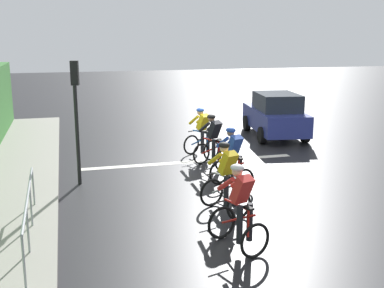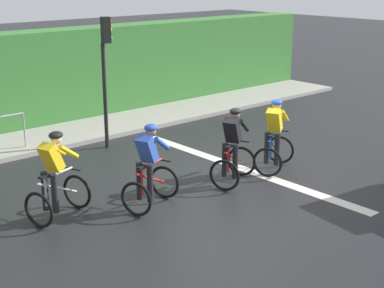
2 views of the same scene
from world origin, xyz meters
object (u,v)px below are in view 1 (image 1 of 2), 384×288
object	(u,v)px
cyclist_lead	(239,209)
cyclist_second	(226,180)
car_navy	(275,115)
traffic_light_near_crossing	(76,103)
cyclist_trailing	(202,134)
pedestrian_railing_kerbside	(29,205)
cyclist_mid	(232,160)
cyclist_fourth	(213,143)

from	to	relation	value
cyclist_lead	cyclist_second	distance (m)	1.87
car_navy	traffic_light_near_crossing	xyz separation A→B (m)	(7.79, 4.36, 1.35)
cyclist_trailing	pedestrian_railing_kerbside	size ratio (longest dim) A/B	0.41
cyclist_mid	car_navy	bearing A→B (deg)	-123.41
cyclist_lead	pedestrian_railing_kerbside	size ratio (longest dim) A/B	0.41
cyclist_lead	cyclist_mid	bearing A→B (deg)	-107.56
pedestrian_railing_kerbside	car_navy	bearing A→B (deg)	-137.48
cyclist_lead	cyclist_second	bearing A→B (deg)	-101.23
cyclist_trailing	car_navy	distance (m)	4.53
cyclist_second	cyclist_fourth	size ratio (longest dim) A/B	1.00
cyclist_fourth	traffic_light_near_crossing	xyz separation A→B (m)	(4.00, 0.53, 1.43)
cyclist_lead	cyclist_trailing	bearing A→B (deg)	-100.31
cyclist_mid	cyclist_trailing	world-z (taller)	same
traffic_light_near_crossing	cyclist_second	bearing A→B (deg)	134.44
cyclist_mid	traffic_light_near_crossing	size ratio (longest dim) A/B	0.50
car_navy	cyclist_trailing	bearing A→B (deg)	33.76
cyclist_mid	traffic_light_near_crossing	xyz separation A→B (m)	(3.86, -1.60, 1.43)
car_navy	pedestrian_railing_kerbside	bearing A→B (deg)	42.52
cyclist_mid	car_navy	xyz separation A→B (m)	(-3.93, -5.96, 0.08)
cyclist_second	pedestrian_railing_kerbside	distance (m)	4.26
cyclist_fourth	car_navy	world-z (taller)	car_navy
cyclist_mid	cyclist_trailing	size ratio (longest dim) A/B	1.00
cyclist_fourth	traffic_light_near_crossing	size ratio (longest dim) A/B	0.50
traffic_light_near_crossing	pedestrian_railing_kerbside	distance (m)	4.18
cyclist_mid	cyclist_fourth	distance (m)	2.14
traffic_light_near_crossing	cyclist_trailing	bearing A→B (deg)	-155.46
cyclist_mid	cyclist_fourth	size ratio (longest dim) A/B	1.00
cyclist_second	cyclist_mid	world-z (taller)	same
car_navy	cyclist_mid	bearing A→B (deg)	56.59
cyclist_lead	pedestrian_railing_kerbside	world-z (taller)	cyclist_lead
traffic_light_near_crossing	pedestrian_railing_kerbside	world-z (taller)	traffic_light_near_crossing
cyclist_lead	traffic_light_near_crossing	xyz separation A→B (m)	(2.78, -5.04, 1.43)
cyclist_lead	car_navy	size ratio (longest dim) A/B	0.39
cyclist_lead	cyclist_fourth	xyz separation A→B (m)	(-1.23, -5.57, 0.00)
cyclist_lead	pedestrian_railing_kerbside	xyz separation A→B (m)	(3.85, -1.26, 0.01)
pedestrian_railing_kerbside	traffic_light_near_crossing	bearing A→B (deg)	-105.93
traffic_light_near_crossing	car_navy	bearing A→B (deg)	-150.79
cyclist_mid	cyclist_fourth	bearing A→B (deg)	-93.69
cyclist_fourth	pedestrian_railing_kerbside	xyz separation A→B (m)	(5.08, 4.31, 0.01)
cyclist_second	cyclist_trailing	bearing A→B (deg)	-99.97
cyclist_mid	cyclist_trailing	bearing A→B (deg)	-92.73
cyclist_second	cyclist_trailing	distance (m)	5.12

